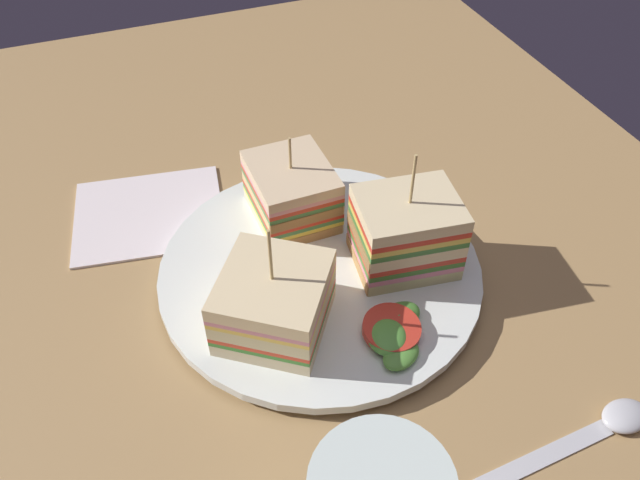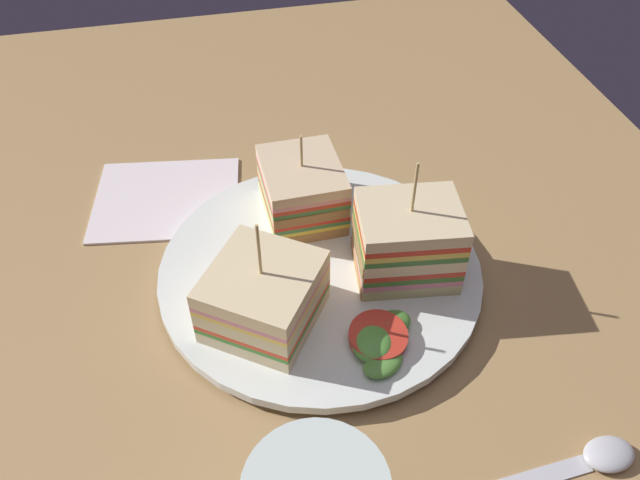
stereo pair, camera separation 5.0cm
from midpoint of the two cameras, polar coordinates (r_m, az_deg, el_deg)
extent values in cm
cube|color=#A27D4D|center=(54.19, 2.66, -4.22)|extent=(104.16, 77.46, 1.80)
cylinder|color=white|center=(53.27, 2.70, -3.34)|extent=(16.45, 16.45, 0.68)
cylinder|color=white|center=(52.72, 2.73, -2.79)|extent=(26.53, 26.53, 0.83)
cube|color=beige|center=(48.33, -1.99, -6.76)|extent=(10.72, 10.63, 1.17)
cube|color=#9E7242|center=(50.62, -0.23, -3.63)|extent=(4.47, 6.15, 1.17)
cube|color=#3F8A2E|center=(47.72, -2.01, -6.17)|extent=(10.72, 10.63, 0.40)
cube|color=#E04125|center=(47.41, -2.02, -5.86)|extent=(10.72, 10.63, 0.40)
cube|color=beige|center=(46.81, -2.05, -5.24)|extent=(10.72, 10.63, 1.17)
cube|color=#B2844C|center=(49.18, -0.24, -2.08)|extent=(4.47, 6.15, 1.17)
cube|color=#F2CB50|center=(46.22, -2.07, -4.61)|extent=(10.72, 10.63, 0.40)
cube|color=pink|center=(45.92, -2.08, -4.28)|extent=(10.72, 10.63, 0.40)
cube|color=beige|center=(45.33, -2.11, -3.62)|extent=(10.72, 10.63, 1.17)
cylinder|color=tan|center=(43.23, -2.21, -1.05)|extent=(0.24, 0.24, 4.61)
cube|color=#D0C57F|center=(52.63, 10.30, -2.27)|extent=(7.43, 8.65, 1.06)
cube|color=#B2844C|center=(51.83, 6.17, -2.59)|extent=(6.30, 1.15, 1.06)
cube|color=pink|center=(52.06, 10.41, -1.67)|extent=(7.43, 8.65, 0.53)
cube|color=#457E2F|center=(51.69, 10.49, -1.26)|extent=(7.43, 8.65, 0.53)
cube|color=red|center=(51.32, 10.56, -0.85)|extent=(7.43, 8.65, 0.53)
cube|color=beige|center=(50.77, 10.68, -0.22)|extent=(7.43, 8.65, 1.06)
cube|color=#9E7242|center=(49.95, 6.40, -0.51)|extent=(6.30, 1.15, 1.06)
cube|color=#3E7C37|center=(50.23, 10.79, 0.43)|extent=(7.43, 8.65, 0.53)
cube|color=#F0CD52|center=(49.87, 10.87, 0.87)|extent=(7.43, 8.65, 0.53)
cube|color=red|center=(49.52, 10.95, 1.31)|extent=(7.43, 8.65, 0.53)
cube|color=beige|center=(48.99, 11.08, 1.99)|extent=(7.43, 8.65, 1.06)
cylinder|color=tan|center=(47.21, 11.53, 4.47)|extent=(0.24, 0.24, 4.46)
cube|color=beige|center=(56.84, 0.74, 2.74)|extent=(7.98, 6.73, 0.92)
cube|color=#B2844C|center=(54.12, 1.76, 0.11)|extent=(0.43, 6.46, 0.92)
cube|color=yellow|center=(56.40, 0.74, 3.24)|extent=(7.98, 6.73, 0.41)
cube|color=#408041|center=(56.13, 0.75, 3.55)|extent=(7.98, 6.73, 0.41)
cube|color=red|center=(55.87, 0.75, 3.87)|extent=(7.98, 6.73, 0.41)
cube|color=#DCBB7A|center=(55.44, 0.76, 4.39)|extent=(7.98, 6.73, 0.92)
cube|color=#9E7242|center=(52.65, 1.81, 1.78)|extent=(0.43, 6.46, 0.92)
cube|color=#438141|center=(55.02, 0.76, 4.92)|extent=(7.98, 6.73, 0.41)
cube|color=red|center=(54.76, 0.77, 5.25)|extent=(7.98, 6.73, 0.41)
cube|color=pink|center=(54.50, 0.77, 5.59)|extent=(7.98, 6.73, 0.41)
cube|color=beige|center=(54.09, 0.78, 6.13)|extent=(7.98, 6.73, 0.92)
cylinder|color=tan|center=(52.90, 0.80, 7.81)|extent=(0.24, 0.24, 3.02)
ellipsoid|color=#57A03E|center=(46.90, 7.85, -9.35)|extent=(4.24, 4.00, 1.38)
ellipsoid|color=#559539|center=(46.28, 8.84, -11.02)|extent=(3.26, 3.77, 0.94)
ellipsoid|color=#498834|center=(48.15, 8.98, -7.75)|extent=(3.48, 4.52, 1.06)
cylinder|color=red|center=(47.31, 8.31, -8.68)|extent=(4.40, 4.37, 1.04)
ellipsoid|color=silver|center=(48.86, 27.30, -16.85)|extent=(2.71, 3.64, 1.00)
cube|color=silver|center=(61.76, -11.36, 3.62)|extent=(13.47, 15.10, 0.50)
camera|label=1|loc=(0.03, -87.13, 2.79)|focal=35.74mm
camera|label=2|loc=(0.03, 92.87, -2.79)|focal=35.74mm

